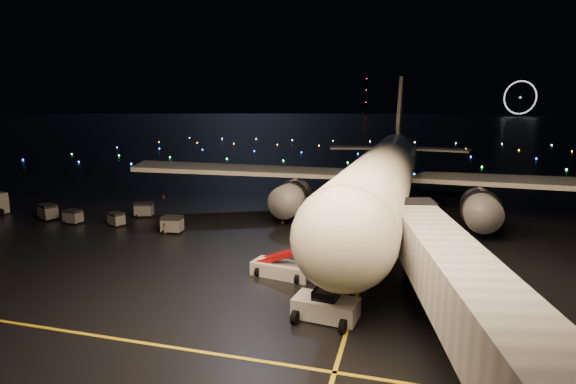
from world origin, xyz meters
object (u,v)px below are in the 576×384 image
baggage_cart_2 (144,210)px  baggage_cart_4 (48,212)px  belt_loader (282,255)px  baggage_cart_1 (116,219)px  airliner (387,141)px  baggage_cart_0 (172,225)px  crew_c (165,226)px  pushback_tug (326,304)px  baggage_cart_3 (73,217)px

baggage_cart_2 → baggage_cart_4: size_ratio=0.96×
belt_loader → baggage_cart_4: (-32.49, 10.37, -0.81)m
baggage_cart_1 → airliner: bearing=48.8°
baggage_cart_4 → airliner: bearing=42.3°
baggage_cart_0 → belt_loader: bearing=-38.1°
baggage_cart_0 → baggage_cart_2: baggage_cart_0 is taller
crew_c → baggage_cart_2: size_ratio=0.85×
pushback_tug → baggage_cart_0: pushback_tug is taller
pushback_tug → belt_loader: belt_loader is taller
pushback_tug → belt_loader: bearing=134.2°
airliner → crew_c: size_ratio=36.53×
airliner → baggage_cart_1: (-29.41, -13.87, -8.53)m
baggage_cart_3 → baggage_cart_4: 4.34m
pushback_tug → baggage_cart_3: (-32.95, 15.97, -0.16)m
belt_loader → baggage_cart_3: size_ratio=3.79×
pushback_tug → crew_c: (-20.33, 14.92, -0.07)m
crew_c → baggage_cart_3: size_ratio=0.94×
baggage_cart_1 → baggage_cart_2: 4.69m
baggage_cart_0 → airliner: bearing=27.5°
pushback_tug → baggage_cart_3: pushback_tug is taller
belt_loader → baggage_cart_0: size_ratio=3.39×
baggage_cart_4 → baggage_cart_2: bearing=45.9°
airliner → belt_loader: (-6.69, -23.95, -7.53)m
crew_c → belt_loader: bearing=35.3°
crew_c → baggage_cart_2: baggage_cart_2 is taller
airliner → baggage_cart_2: (-28.79, -9.22, -8.39)m
pushback_tug → baggage_cart_3: size_ratio=2.13×
baggage_cart_0 → baggage_cart_3: size_ratio=1.12×
baggage_cart_2 → baggage_cart_1: bearing=-115.3°
airliner → baggage_cart_3: (-34.91, -14.36, -8.48)m
airliner → baggage_cart_3: bearing=-156.2°
baggage_cart_2 → belt_loader: bearing=-51.4°
airliner → baggage_cart_0: airliner is taller
pushback_tug → baggage_cart_2: pushback_tug is taller
crew_c → baggage_cart_2: bearing=-159.6°
pushback_tug → baggage_cart_3: 36.61m
belt_loader → baggage_cart_2: bearing=156.8°
belt_loader → baggage_cart_2: 26.57m
airliner → baggage_cart_1: airliner is taller
pushback_tug → baggage_cart_3: bearing=161.9°
belt_loader → baggage_cart_0: belt_loader is taller
belt_loader → baggage_cart_1: (-22.72, 10.08, -0.99)m
baggage_cart_3 → pushback_tug: bearing=-21.8°
airliner → crew_c: (-22.30, -15.41, -8.39)m
baggage_cart_0 → baggage_cart_4: size_ratio=0.96×
baggage_cart_3 → belt_loader: bearing=-14.7°
crew_c → baggage_cart_0: 0.82m
airliner → baggage_cart_2: size_ratio=30.97×
baggage_cart_1 → baggage_cart_3: bearing=-151.3°
baggage_cart_3 → baggage_cart_4: size_ratio=0.86×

